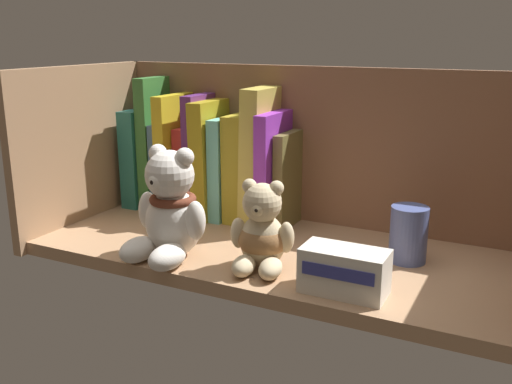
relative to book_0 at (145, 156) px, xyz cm
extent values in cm
cube|color=#A87F5B|center=(32.62, -11.72, -9.82)|extent=(71.55, 29.25, 2.00)
cube|color=brown|center=(32.62, 3.51, 3.14)|extent=(73.95, 1.20, 27.92)
cube|color=#A87F5B|center=(-3.96, -11.72, 3.14)|extent=(1.60, 31.65, 27.92)
cube|color=#246E65|center=(0.00, 0.00, 0.00)|extent=(3.31, 11.04, 17.63)
cube|color=#367535|center=(3.00, 0.00, 2.94)|extent=(2.27, 9.88, 23.51)
cube|color=teal|center=(5.57, 0.00, -1.06)|extent=(2.47, 9.63, 15.51)
cube|color=gold|center=(8.08, 0.00, 1.59)|extent=(2.14, 13.78, 20.80)
cube|color=red|center=(10.37, 0.00, -1.23)|extent=(2.11, 9.44, 15.19)
cube|color=#5E2977|center=(12.66, 0.00, 1.65)|extent=(2.15, 10.13, 20.93)
cube|color=#A48F1C|center=(15.34, 0.00, 1.23)|extent=(3.27, 13.16, 20.14)
cube|color=#6BC1B7|center=(18.06, 0.00, -0.13)|extent=(2.31, 11.59, 17.37)
cube|color=#A69225|center=(21.13, 0.00, 0.21)|extent=(3.62, 10.73, 18.07)
cube|color=gold|center=(24.63, 0.00, 2.50)|extent=(3.74, 12.40, 22.71)
cube|color=purple|center=(27.45, 0.00, 0.63)|extent=(2.12, 14.80, 18.89)
cube|color=brown|center=(29.55, 0.00, -0.98)|extent=(1.68, 10.68, 15.67)
ellipsoid|color=white|center=(20.27, -20.41, -3.95)|extent=(8.27, 7.59, 9.73)
sphere|color=white|center=(20.22, -20.90, 3.20)|extent=(6.92, 6.92, 6.92)
sphere|color=white|center=(17.87, -20.16, 5.90)|extent=(2.59, 2.59, 2.59)
sphere|color=white|center=(22.68, -20.67, 5.90)|extent=(2.59, 2.59, 2.59)
sphere|color=white|center=(19.96, -23.34, 2.79)|extent=(2.59, 2.59, 2.59)
sphere|color=black|center=(19.86, -24.24, 2.85)|extent=(0.91, 0.91, 0.91)
ellipsoid|color=white|center=(17.12, -24.72, -7.09)|extent=(4.56, 6.86, 3.46)
ellipsoid|color=white|center=(22.44, -25.29, -7.09)|extent=(4.56, 6.86, 3.46)
ellipsoid|color=white|center=(15.87, -20.43, -2.74)|extent=(3.09, 3.09, 5.62)
ellipsoid|color=white|center=(24.57, -21.37, -2.74)|extent=(3.09, 3.09, 5.62)
torus|color=brown|center=(20.27, -20.41, -0.45)|extent=(6.64, 6.64, 1.24)
ellipsoid|color=beige|center=(33.54, -18.63, -5.08)|extent=(6.35, 5.83, 7.47)
sphere|color=beige|center=(33.61, -18.99, 0.41)|extent=(5.31, 5.31, 5.31)
sphere|color=beige|center=(31.71, -18.96, 2.48)|extent=(1.99, 1.99, 1.99)
sphere|color=beige|center=(35.37, -18.29, 2.48)|extent=(1.99, 1.99, 1.99)
sphere|color=beige|center=(33.95, -20.85, 0.09)|extent=(1.99, 1.99, 1.99)
sphere|color=black|center=(34.07, -21.53, 0.15)|extent=(0.70, 0.70, 0.70)
ellipsoid|color=beige|center=(32.16, -22.49, -7.49)|extent=(3.83, 5.44, 2.66)
ellipsoid|color=beige|center=(36.20, -21.75, -7.49)|extent=(3.83, 5.44, 2.66)
ellipsoid|color=beige|center=(30.30, -19.60, -4.15)|extent=(2.51, 2.51, 4.32)
ellipsoid|color=beige|center=(36.91, -18.39, -4.15)|extent=(2.51, 2.51, 4.32)
ellipsoid|color=#996B40|center=(33.54, -18.63, -4.89)|extent=(6.87, 6.35, 5.23)
cylinder|color=#4C5B99|center=(50.82, -7.74, -4.84)|extent=(5.19, 5.19, 7.95)
cube|color=silver|center=(46.14, -21.63, -5.97)|extent=(10.52, 5.27, 5.70)
cube|color=#33388C|center=(46.14, -24.35, -5.25)|extent=(8.94, 0.16, 1.60)
camera|label=1|loc=(66.05, -85.46, 22.13)|focal=40.74mm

